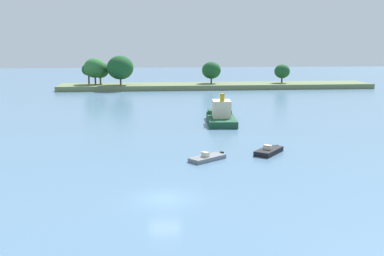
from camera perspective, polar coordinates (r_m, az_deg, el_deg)
name	(u,v)px	position (r m, az deg, el deg)	size (l,w,h in m)	color
ground_plane	(165,199)	(36.40, -3.47, -8.95)	(400.00, 400.00, 0.00)	slate
treeline_island	(187,79)	(123.98, -0.64, 6.19)	(85.59, 11.64, 9.07)	#66754C
small_motorboat	(207,158)	(47.91, 1.97, -3.80)	(4.31, 3.78, 0.93)	slate
fishing_skiff	(269,151)	(51.39, 9.72, -2.89)	(4.07, 4.43, 1.05)	black
tugboat	(221,115)	(70.34, 3.72, 1.64)	(5.06, 10.74, 4.80)	#19472D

